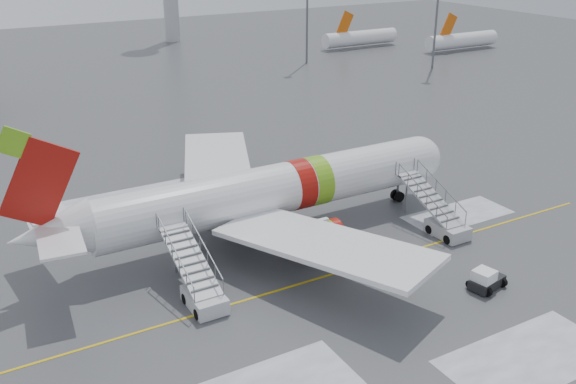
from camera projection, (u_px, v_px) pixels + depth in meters
ground at (251, 289)px, 41.81m from camera, size 260.00×260.00×0.00m
airliner at (264, 193)px, 48.08m from camera, size 35.03×32.97×11.18m
airstair_fwd at (441, 220)px, 49.22m from camera, size 2.05×7.70×3.48m
airstair_aft at (199, 287)px, 40.06m from camera, size 2.05×7.70×3.48m
pushback_tug at (486, 280)px, 41.69m from camera, size 2.72×2.25×1.42m
distant_aircraft at (393, 50)px, 121.76m from camera, size 35.00×18.00×8.00m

